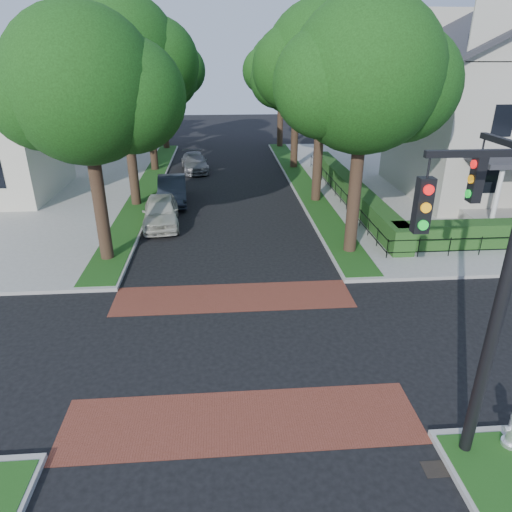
{
  "coord_description": "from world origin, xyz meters",
  "views": [
    {
      "loc": [
        -0.32,
        -12.03,
        8.5
      ],
      "look_at": [
        0.88,
        3.41,
        1.6
      ],
      "focal_mm": 32.0,
      "sensor_mm": 36.0,
      "label": 1
    }
  ],
  "objects_px": {
    "parked_car_middle": "(172,190)",
    "parked_car_rear": "(195,162)",
    "parked_car_front": "(161,211)",
    "traffic_signal": "(493,267)"
  },
  "relations": [
    {
      "from": "parked_car_front",
      "to": "parked_car_middle",
      "type": "relative_size",
      "value": 0.95
    },
    {
      "from": "parked_car_middle",
      "to": "parked_car_rear",
      "type": "bearing_deg",
      "value": 78.55
    },
    {
      "from": "parked_car_rear",
      "to": "parked_car_middle",
      "type": "bearing_deg",
      "value": -104.57
    },
    {
      "from": "traffic_signal",
      "to": "parked_car_rear",
      "type": "distance_m",
      "value": 29.53
    },
    {
      "from": "parked_car_front",
      "to": "parked_car_rear",
      "type": "relative_size",
      "value": 0.99
    },
    {
      "from": "parked_car_front",
      "to": "parked_car_rear",
      "type": "height_order",
      "value": "parked_car_front"
    },
    {
      "from": "traffic_signal",
      "to": "parked_car_rear",
      "type": "height_order",
      "value": "traffic_signal"
    },
    {
      "from": "parked_car_rear",
      "to": "parked_car_front",
      "type": "bearing_deg",
      "value": -103.32
    },
    {
      "from": "parked_car_middle",
      "to": "parked_car_rear",
      "type": "height_order",
      "value": "parked_car_middle"
    },
    {
      "from": "traffic_signal",
      "to": "parked_car_front",
      "type": "relative_size",
      "value": 1.74
    }
  ]
}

